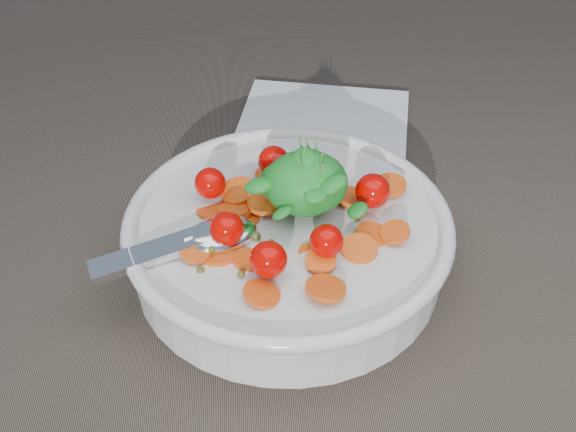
{
  "coord_description": "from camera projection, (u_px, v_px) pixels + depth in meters",
  "views": [
    {
      "loc": [
        -0.03,
        -0.4,
        0.38
      ],
      "look_at": [
        -0.0,
        -0.01,
        0.05
      ],
      "focal_mm": 45.0,
      "sensor_mm": 36.0,
      "label": 1
    }
  ],
  "objects": [
    {
      "name": "napkin",
      "position": [
        323.0,
        124.0,
        0.7
      ],
      "size": [
        0.19,
        0.17,
        0.01
      ],
      "primitive_type": "cube",
      "rotation": [
        0.0,
        0.0,
        -0.22
      ],
      "color": "white",
      "rests_on": "ground"
    },
    {
      "name": "bowl",
      "position": [
        288.0,
        238.0,
        0.53
      ],
      "size": [
        0.26,
        0.24,
        0.1
      ],
      "color": "silver",
      "rests_on": "ground"
    },
    {
      "name": "ground",
      "position": [
        293.0,
        258.0,
        0.56
      ],
      "size": [
        6.0,
        6.0,
        0.0
      ],
      "primitive_type": "plane",
      "color": "brown",
      "rests_on": "ground"
    }
  ]
}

